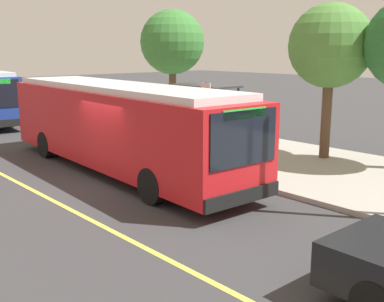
{
  "coord_description": "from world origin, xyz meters",
  "views": [
    {
      "loc": [
        12.1,
        -7.58,
        4.03
      ],
      "look_at": [
        2.3,
        1.24,
        1.2
      ],
      "focal_mm": 43.92,
      "sensor_mm": 36.0,
      "label": 1
    }
  ],
  "objects_px": {
    "transit_bus_main": "(119,124)",
    "pedestrian_commuter": "(190,124)",
    "route_sign_post": "(206,111)",
    "waiting_bench": "(208,133)"
  },
  "relations": [
    {
      "from": "route_sign_post",
      "to": "transit_bus_main",
      "type": "bearing_deg",
      "value": -118.34
    },
    {
      "from": "waiting_bench",
      "to": "route_sign_post",
      "type": "bearing_deg",
      "value": -45.39
    },
    {
      "from": "transit_bus_main",
      "to": "route_sign_post",
      "type": "bearing_deg",
      "value": 61.66
    },
    {
      "from": "pedestrian_commuter",
      "to": "transit_bus_main",
      "type": "bearing_deg",
      "value": -77.7
    },
    {
      "from": "route_sign_post",
      "to": "pedestrian_commuter",
      "type": "xyz_separation_m",
      "value": [
        -2.31,
        1.3,
        -0.84
      ]
    },
    {
      "from": "waiting_bench",
      "to": "route_sign_post",
      "type": "distance_m",
      "value": 3.47
    },
    {
      "from": "transit_bus_main",
      "to": "pedestrian_commuter",
      "type": "bearing_deg",
      "value": 102.3
    },
    {
      "from": "transit_bus_main",
      "to": "pedestrian_commuter",
      "type": "relative_size",
      "value": 7.1
    },
    {
      "from": "waiting_bench",
      "to": "route_sign_post",
      "type": "xyz_separation_m",
      "value": [
        2.25,
        -2.28,
        1.32
      ]
    },
    {
      "from": "route_sign_post",
      "to": "waiting_bench",
      "type": "bearing_deg",
      "value": 134.61
    }
  ]
}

